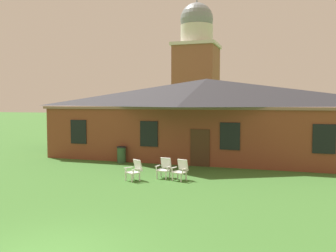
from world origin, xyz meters
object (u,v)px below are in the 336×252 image
(lawn_chair_left_end, at_px, (181,169))
(lawn_chair_by_porch, at_px, (135,170))
(lawn_chair_near_door, at_px, (164,168))
(trash_bin, at_px, (121,154))

(lawn_chair_left_end, bearing_deg, lawn_chair_by_porch, -160.32)
(lawn_chair_by_porch, distance_m, lawn_chair_near_door, 1.48)
(lawn_chair_left_end, height_order, trash_bin, trash_bin)
(lawn_chair_near_door, distance_m, lawn_chair_left_end, 0.91)
(trash_bin, bearing_deg, lawn_chair_left_end, -36.80)
(lawn_chair_near_door, xyz_separation_m, trash_bin, (-3.81, 3.27, -0.00))
(lawn_chair_left_end, distance_m, trash_bin, 5.86)
(lawn_chair_by_porch, relative_size, trash_bin, 0.98)
(trash_bin, bearing_deg, lawn_chair_near_door, -40.64)
(lawn_chair_near_door, bearing_deg, trash_bin, 139.36)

